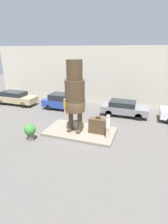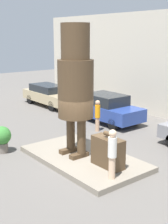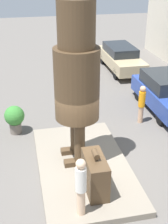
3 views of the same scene
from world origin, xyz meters
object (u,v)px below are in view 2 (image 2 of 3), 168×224
Objects in this scene: statue_figure at (76,81)px; parked_car_tan at (49,95)px; parked_car_blue at (107,108)px; tourist at (112,152)px; giant_suitcase at (108,152)px; worker_hivis at (98,114)px; planter_pot at (2,137)px.

statue_figure reaches higher than parked_car_tan.
parked_car_blue reaches higher than parked_car_tan.
tourist is (2.52, -0.40, -2.06)m from statue_figure.
tourist is (0.84, -0.58, 0.39)m from giant_suitcase.
parked_car_tan is 5.81m from parked_car_blue.
worker_hivis reaches higher than parked_car_tan.
parked_car_tan is 1.14× the size of parked_car_blue.
tourist is 12.64m from parked_car_tan.
statue_figure reaches higher than tourist.
statue_figure is at bearing -55.16° from parked_car_blue.
worker_hivis reaches higher than giant_suitcase.
giant_suitcase is (1.68, 0.18, -2.45)m from statue_figure.
worker_hivis is (-4.86, 3.58, -0.25)m from tourist.
statue_figure is 1.22× the size of parked_car_blue.
parked_car_blue is 1.89m from worker_hivis.
giant_suitcase is 1.16× the size of planter_pot.
parked_car_tan is (-9.13, 4.50, -2.41)m from statue_figure.
worker_hivis is (-4.02, 2.99, 0.14)m from giant_suitcase.
parked_car_blue is 3.65× the size of planter_pot.
giant_suitcase is 11.64m from parked_car_tan.
tourist is 6.04m from worker_hivis.
worker_hivis is at bearing -58.35° from parked_car_blue.
parked_car_blue is at bearing 96.49° from planter_pot.
parked_car_blue is at bearing 2.84° from parked_car_tan.
giant_suitcase is at bearing 145.04° from tourist.
statue_figure is at bearing 38.36° from planter_pot.
statue_figure is 1.08× the size of parked_car_tan.
tourist is 7.82m from parked_car_blue.
parked_car_tan is 2.89× the size of worker_hivis.
worker_hivis is (6.79, -1.32, 0.10)m from parked_car_tan.
statue_figure reaches higher than giant_suitcase.
giant_suitcase is 4.78m from planter_pot.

